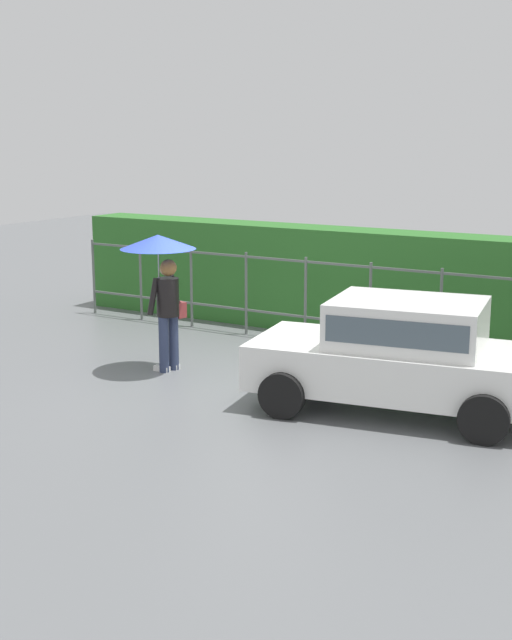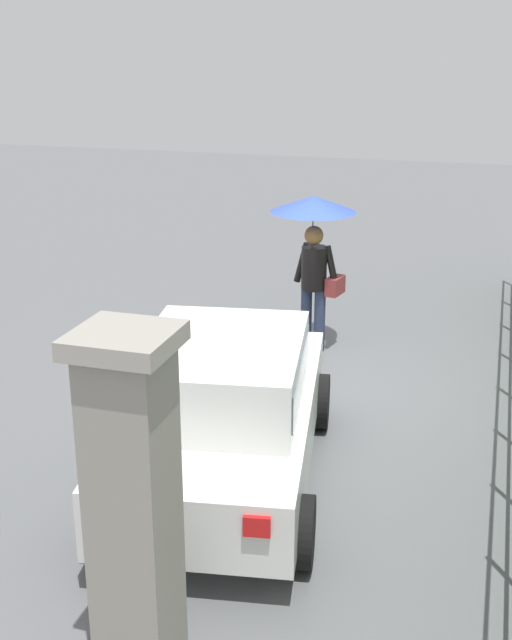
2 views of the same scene
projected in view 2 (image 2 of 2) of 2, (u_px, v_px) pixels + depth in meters
ground_plane at (307, 385)px, 9.99m from camera, size 40.00×40.00×0.00m
car at (224, 406)px, 7.55m from camera, size 3.93×2.34×1.48m
pedestrian at (314, 232)px, 10.71m from camera, size 1.13×1.13×2.09m
gate_pillar at (134, 506)px, 5.12m from camera, size 0.60×0.60×2.42m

